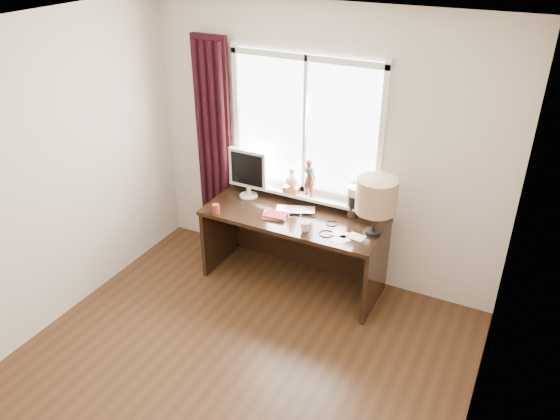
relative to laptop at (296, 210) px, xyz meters
The scene contains 18 objects.
floor 1.87m from the laptop, 86.26° to the right, with size 3.50×4.00×0.00m, color #482C16.
ceiling 2.51m from the laptop, 86.26° to the right, with size 3.50×4.00×0.00m, color white.
wall_back 0.62m from the laptop, 69.26° to the left, with size 3.50×2.60×0.00m, color beige.
wall_left 2.43m from the laptop, 133.85° to the right, with size 4.00×2.60×0.00m, color beige.
wall_right 2.58m from the laptop, 42.50° to the right, with size 4.00×2.60×0.00m, color beige.
laptop is the anchor object (origin of this frame).
mug 0.37m from the laptop, 51.69° to the right, with size 0.10×0.10×0.10m, color white.
red_cup 0.75m from the laptop, 150.55° to the right, with size 0.07×0.07×0.09m, color maroon.
window 0.60m from the laptop, 95.07° to the left, with size 1.52×0.21×1.40m.
curtain 1.10m from the laptop, 168.87° to the left, with size 0.38×0.09×2.25m.
desk 0.26m from the laptop, 61.56° to the left, with size 1.70×0.70×0.75m.
monitor 0.62m from the laptop, behind, with size 0.40×0.18×0.49m.
notebook_stack 0.22m from the laptop, 126.37° to the right, with size 0.26×0.22×0.03m.
brush_holder 0.53m from the laptop, 17.57° to the left, with size 0.09×0.09×0.25m.
icon_frame 0.64m from the laptop, 16.00° to the left, with size 0.10×0.04×0.13m.
table_lamp 0.85m from the laptop, ahead, with size 0.35×0.35×0.52m.
loose_papers 0.62m from the laptop, 21.02° to the right, with size 0.31×0.27×0.00m.
desk_cables 0.37m from the laptop, 20.79° to the right, with size 0.40×0.41×0.01m.
Camera 1 is at (1.79, -2.39, 3.20)m, focal length 35.00 mm.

